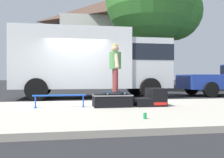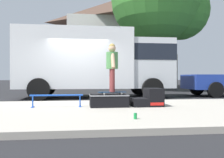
{
  "view_description": "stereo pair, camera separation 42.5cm",
  "coord_description": "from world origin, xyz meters",
  "px_view_note": "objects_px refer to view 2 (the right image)",
  "views": [
    {
      "loc": [
        -0.41,
        -9.38,
        0.94
      ],
      "look_at": [
        1.17,
        -0.5,
        0.87
      ],
      "focal_mm": 40.9,
      "sensor_mm": 36.0,
      "label": 1
    },
    {
      "loc": [
        0.01,
        -9.45,
        0.94
      ],
      "look_at": [
        1.17,
        -0.5,
        0.87
      ],
      "focal_mm": 40.9,
      "sensor_mm": 36.0,
      "label": 2
    }
  ],
  "objects_px": {
    "box_truck": "(96,60)",
    "skater_kid": "(112,63)",
    "skate_box": "(109,100)",
    "kicker_ramp": "(149,99)",
    "grind_rail": "(57,98)",
    "skateboard": "(112,92)",
    "street_tree_main": "(161,2)",
    "soda_can": "(135,116)"
  },
  "relations": [
    {
      "from": "box_truck",
      "to": "skater_kid",
      "type": "bearing_deg",
      "value": -88.07
    },
    {
      "from": "skate_box",
      "to": "kicker_ramp",
      "type": "height_order",
      "value": "kicker_ramp"
    },
    {
      "from": "grind_rail",
      "to": "box_truck",
      "type": "xyz_separation_m",
      "value": [
        1.38,
        4.53,
        1.32
      ]
    },
    {
      "from": "grind_rail",
      "to": "skateboard",
      "type": "distance_m",
      "value": 1.54
    },
    {
      "from": "skate_box",
      "to": "kicker_ramp",
      "type": "relative_size",
      "value": 1.24
    },
    {
      "from": "box_truck",
      "to": "street_tree_main",
      "type": "distance_m",
      "value": 7.87
    },
    {
      "from": "kicker_ramp",
      "to": "soda_can",
      "type": "relative_size",
      "value": 6.75
    },
    {
      "from": "soda_can",
      "to": "grind_rail",
      "type": "bearing_deg",
      "value": 127.06
    },
    {
      "from": "skateboard",
      "to": "skater_kid",
      "type": "bearing_deg",
      "value": 180.0
    },
    {
      "from": "grind_rail",
      "to": "soda_can",
      "type": "xyz_separation_m",
      "value": [
        1.7,
        -2.25,
        -0.19
      ]
    },
    {
      "from": "skateboard",
      "to": "street_tree_main",
      "type": "relative_size",
      "value": 0.09
    },
    {
      "from": "soda_can",
      "to": "box_truck",
      "type": "relative_size",
      "value": 0.02
    },
    {
      "from": "kicker_ramp",
      "to": "street_tree_main",
      "type": "height_order",
      "value": "street_tree_main"
    },
    {
      "from": "skate_box",
      "to": "street_tree_main",
      "type": "distance_m",
      "value": 11.83
    },
    {
      "from": "skate_box",
      "to": "skater_kid",
      "type": "bearing_deg",
      "value": 24.03
    },
    {
      "from": "kicker_ramp",
      "to": "box_truck",
      "type": "relative_size",
      "value": 0.12
    },
    {
      "from": "soda_can",
      "to": "box_truck",
      "type": "xyz_separation_m",
      "value": [
        -0.32,
        6.78,
        1.52
      ]
    },
    {
      "from": "grind_rail",
      "to": "street_tree_main",
      "type": "height_order",
      "value": "street_tree_main"
    },
    {
      "from": "grind_rail",
      "to": "street_tree_main",
      "type": "distance_m",
      "value": 12.37
    },
    {
      "from": "skate_box",
      "to": "street_tree_main",
      "type": "relative_size",
      "value": 0.12
    },
    {
      "from": "skate_box",
      "to": "grind_rail",
      "type": "xyz_separation_m",
      "value": [
        -1.42,
        0.07,
        0.07
      ]
    },
    {
      "from": "skate_box",
      "to": "skateboard",
      "type": "xyz_separation_m",
      "value": [
        0.11,
        0.05,
        0.21
      ]
    },
    {
      "from": "skate_box",
      "to": "grind_rail",
      "type": "relative_size",
      "value": 0.73
    },
    {
      "from": "skate_box",
      "to": "soda_can",
      "type": "relative_size",
      "value": 8.35
    },
    {
      "from": "skate_box",
      "to": "street_tree_main",
      "type": "height_order",
      "value": "street_tree_main"
    },
    {
      "from": "skate_box",
      "to": "grind_rail",
      "type": "distance_m",
      "value": 1.43
    },
    {
      "from": "box_truck",
      "to": "skate_box",
      "type": "bearing_deg",
      "value": -89.42
    },
    {
      "from": "skate_box",
      "to": "box_truck",
      "type": "height_order",
      "value": "box_truck"
    },
    {
      "from": "kicker_ramp",
      "to": "box_truck",
      "type": "xyz_separation_m",
      "value": [
        -1.2,
        4.6,
        1.37
      ]
    },
    {
      "from": "skateboard",
      "to": "box_truck",
      "type": "bearing_deg",
      "value": 91.93
    },
    {
      "from": "skate_box",
      "to": "soda_can",
      "type": "xyz_separation_m",
      "value": [
        0.27,
        -2.18,
        -0.12
      ]
    },
    {
      "from": "street_tree_main",
      "to": "kicker_ramp",
      "type": "bearing_deg",
      "value": -110.27
    },
    {
      "from": "skater_kid",
      "to": "kicker_ramp",
      "type": "bearing_deg",
      "value": -2.63
    },
    {
      "from": "grind_rail",
      "to": "box_truck",
      "type": "relative_size",
      "value": 0.21
    },
    {
      "from": "kicker_ramp",
      "to": "skater_kid",
      "type": "relative_size",
      "value": 0.63
    },
    {
      "from": "skate_box",
      "to": "skateboard",
      "type": "relative_size",
      "value": 1.32
    },
    {
      "from": "skateboard",
      "to": "soda_can",
      "type": "distance_m",
      "value": 2.26
    },
    {
      "from": "kicker_ramp",
      "to": "street_tree_main",
      "type": "bearing_deg",
      "value": 69.73
    },
    {
      "from": "kicker_ramp",
      "to": "grind_rail",
      "type": "relative_size",
      "value": 0.59
    },
    {
      "from": "skateboard",
      "to": "box_truck",
      "type": "distance_m",
      "value": 4.71
    },
    {
      "from": "skateboard",
      "to": "street_tree_main",
      "type": "height_order",
      "value": "street_tree_main"
    },
    {
      "from": "skater_kid",
      "to": "street_tree_main",
      "type": "bearing_deg",
      "value": 64.17
    }
  ]
}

